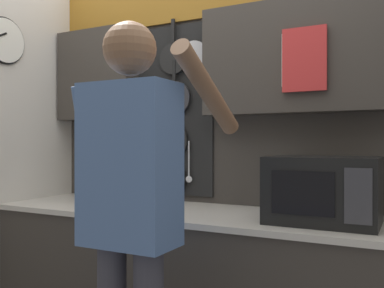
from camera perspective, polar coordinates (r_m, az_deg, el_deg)
The scene contains 5 objects.
back_wall_unit at distance 2.65m, azimuth 2.76°, elevation 4.15°, with size 2.86×0.23×2.45m.
microwave at distance 2.12m, azimuth 17.11°, elevation -5.84°, with size 0.50×0.38×0.31m.
knife_block at distance 2.63m, azimuth -10.15°, elevation -6.13°, with size 0.12×0.16×0.25m.
utensil_crock at distance 2.77m, azimuth -13.63°, elevation -5.64°, with size 0.10×0.10×0.35m.
person at distance 1.76m, azimuth -8.09°, elevation -7.05°, with size 0.54×0.63×1.77m.
Camera 1 is at (1.13, -2.10, 1.28)m, focal length 40.00 mm.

